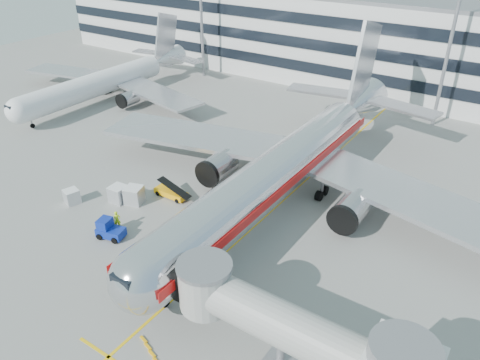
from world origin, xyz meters
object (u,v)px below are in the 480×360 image
Objects in this scene: main_jet at (288,164)px; belt_loader at (171,192)px; baggage_tug at (109,230)px; cargo_container_front at (119,194)px; ramp_worker at (117,220)px; cargo_container_left at (72,196)px; cargo_container_right at (134,195)px.

main_jet reaches higher than belt_loader.
baggage_tug reaches higher than cargo_container_front.
ramp_worker is (3.67, -3.63, 0.04)m from cargo_container_front.
cargo_container_right is (5.60, 3.77, 0.17)m from cargo_container_left.
cargo_container_left is (-8.07, 2.04, -0.08)m from baggage_tug.
ramp_worker is (-0.43, 1.46, 0.10)m from baggage_tug.
belt_loader is at bearing 43.24° from cargo_container_front.
cargo_container_left is 0.81× the size of cargo_container_right.
baggage_tug is 1.60× the size of cargo_container_front.
baggage_tug is 6.53m from cargo_container_front.
main_jet reaches higher than cargo_container_front.
main_jet is 17.59× the size of baggage_tug.
cargo_container_left is (-18.72, -13.77, -3.46)m from main_jet.
baggage_tug is at bearing -14.22° from cargo_container_left.
ramp_worker is (2.04, -4.36, 0.01)m from cargo_container_right.
cargo_container_front is at bearing -143.98° from main_jet.
cargo_container_left is 0.94× the size of ramp_worker.
main_jet reaches higher than cargo_container_right.
baggage_tug is (-10.65, -15.81, -3.38)m from main_jet.
main_jet is 12.45× the size of belt_loader.
belt_loader is 7.51m from ramp_worker.
cargo_container_right is (-13.12, -10.00, -3.29)m from main_jet.
cargo_container_front is (3.97, 3.04, 0.13)m from cargo_container_left.
ramp_worker is (-0.43, -7.49, 0.40)m from belt_loader.
main_jet is 28.21× the size of cargo_container_left.
cargo_container_front is (-4.10, -3.85, 0.36)m from belt_loader.
cargo_container_front is at bearing -136.76° from belt_loader.
main_jet is at bearing 36.34° from cargo_container_left.
cargo_container_front is at bearing 37.50° from cargo_container_left.
belt_loader is 2.26× the size of cargo_container_front.
ramp_worker reaches higher than cargo_container_left.
main_jet is at bearing 56.04° from baggage_tug.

